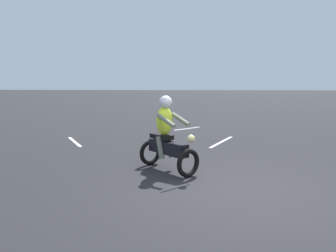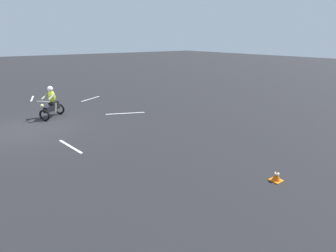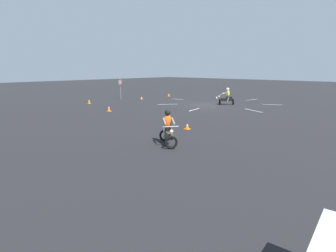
% 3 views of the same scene
% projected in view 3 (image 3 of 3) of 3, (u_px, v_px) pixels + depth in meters
% --- Properties ---
extents(ground_plane, '(120.00, 120.00, 0.00)m').
position_uv_depth(ground_plane, '(207.00, 105.00, 25.48)').
color(ground_plane, black).
extents(motorcycle_rider_foreground, '(1.43, 1.39, 1.66)m').
position_uv_depth(motorcycle_rider_foreground, '(227.00, 97.00, 25.36)').
color(motorcycle_rider_foreground, black).
rests_on(motorcycle_rider_foreground, ground).
extents(motorcycle_rider_background, '(1.49, 1.31, 1.66)m').
position_uv_depth(motorcycle_rider_background, '(168.00, 130.00, 12.04)').
color(motorcycle_rider_background, black).
rests_on(motorcycle_rider_background, ground).
extents(stop_sign, '(0.70, 0.08, 2.30)m').
position_uv_depth(stop_sign, '(120.00, 85.00, 29.42)').
color(stop_sign, slate).
rests_on(stop_sign, ground).
extents(traffic_cone_near_left, '(0.32, 0.32, 0.45)m').
position_uv_depth(traffic_cone_near_left, '(109.00, 109.00, 21.61)').
color(traffic_cone_near_left, orange).
rests_on(traffic_cone_near_left, ground).
extents(traffic_cone_near_right, '(0.32, 0.32, 0.43)m').
position_uv_depth(traffic_cone_near_right, '(89.00, 102.00, 26.38)').
color(traffic_cone_near_right, orange).
rests_on(traffic_cone_near_right, ground).
extents(traffic_cone_mid_center, '(0.32, 0.32, 0.31)m').
position_uv_depth(traffic_cone_mid_center, '(142.00, 98.00, 30.08)').
color(traffic_cone_mid_center, orange).
rests_on(traffic_cone_mid_center, ground).
extents(traffic_cone_mid_left, '(0.32, 0.32, 0.32)m').
position_uv_depth(traffic_cone_mid_left, '(169.00, 95.00, 33.32)').
color(traffic_cone_mid_left, orange).
rests_on(traffic_cone_mid_left, ground).
extents(traffic_cone_far_right, '(0.32, 0.32, 0.34)m').
position_uv_depth(traffic_cone_far_right, '(187.00, 126.00, 15.28)').
color(traffic_cone_far_right, orange).
rests_on(traffic_cone_far_right, ground).
extents(lane_stripe_e, '(1.72, 0.18, 0.01)m').
position_uv_depth(lane_stripe_e, '(177.00, 99.00, 30.09)').
color(lane_stripe_e, silver).
rests_on(lane_stripe_e, ground).
extents(lane_stripe_ne, '(1.25, 1.61, 0.01)m').
position_uv_depth(lane_stripe_ne, '(168.00, 104.00, 25.87)').
color(lane_stripe_ne, silver).
rests_on(lane_stripe_ne, ground).
extents(lane_stripe_n, '(0.39, 1.81, 0.01)m').
position_uv_depth(lane_stripe_n, '(194.00, 110.00, 22.51)').
color(lane_stripe_n, silver).
rests_on(lane_stripe_n, ground).
extents(lane_stripe_nw, '(2.01, 0.99, 0.01)m').
position_uv_depth(lane_stripe_nw, '(253.00, 110.00, 22.09)').
color(lane_stripe_nw, silver).
rests_on(lane_stripe_nw, ground).
extents(lane_stripe_sw, '(1.67, 1.01, 0.01)m').
position_uv_depth(lane_stripe_sw, '(272.00, 105.00, 25.69)').
color(lane_stripe_sw, silver).
rests_on(lane_stripe_sw, ground).
extents(lane_stripe_s, '(0.55, 1.84, 0.01)m').
position_uv_depth(lane_stripe_s, '(252.00, 100.00, 29.65)').
color(lane_stripe_s, silver).
rests_on(lane_stripe_s, ground).
extents(lane_stripe_se, '(1.27, 1.85, 0.01)m').
position_uv_depth(lane_stripe_se, '(217.00, 98.00, 31.89)').
color(lane_stripe_se, silver).
rests_on(lane_stripe_se, ground).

